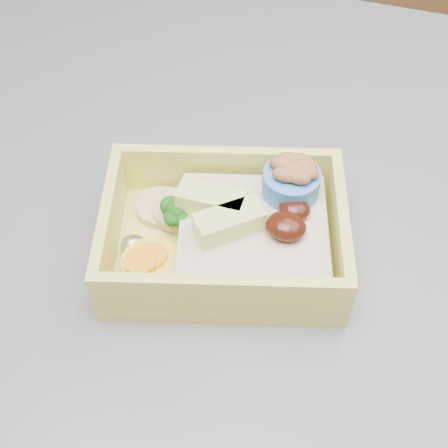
% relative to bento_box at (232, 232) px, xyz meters
% --- Properties ---
extents(bento_box, '(0.19, 0.16, 0.06)m').
position_rel_bento_box_xyz_m(bento_box, '(0.00, 0.00, 0.00)').
color(bento_box, '#DDD95B').
rests_on(bento_box, island).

